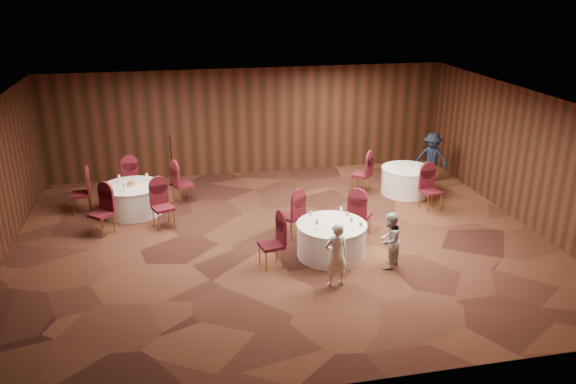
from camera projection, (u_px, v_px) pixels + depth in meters
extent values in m
plane|color=black|center=(281.00, 240.00, 12.90)|extent=(12.00, 12.00, 0.00)
plane|color=silver|center=(281.00, 103.00, 11.76)|extent=(12.00, 12.00, 0.00)
plane|color=black|center=(249.00, 122.00, 16.90)|extent=(12.00, 0.00, 12.00)
plane|color=black|center=(350.00, 290.00, 7.75)|extent=(12.00, 0.00, 12.00)
plane|color=black|center=(526.00, 158.00, 13.46)|extent=(0.00, 10.00, 10.00)
cylinder|color=white|center=(331.00, 240.00, 12.08)|extent=(1.47, 1.47, 0.72)
cylinder|color=white|center=(332.00, 225.00, 11.95)|extent=(1.50, 1.50, 0.03)
cylinder|color=white|center=(133.00, 199.00, 14.31)|extent=(1.48, 1.48, 0.72)
cylinder|color=white|center=(131.00, 186.00, 14.18)|extent=(1.51, 1.51, 0.03)
cylinder|color=white|center=(406.00, 181.00, 15.62)|extent=(1.38, 1.38, 0.72)
cylinder|color=white|center=(407.00, 169.00, 15.49)|extent=(1.41, 1.41, 0.03)
cylinder|color=silver|center=(341.00, 216.00, 12.33)|extent=(0.06, 0.06, 0.01)
cylinder|color=silver|center=(341.00, 214.00, 12.31)|extent=(0.01, 0.01, 0.11)
cone|color=silver|center=(341.00, 209.00, 12.27)|extent=(0.08, 0.08, 0.10)
cylinder|color=silver|center=(311.00, 221.00, 12.10)|extent=(0.06, 0.06, 0.01)
cylinder|color=silver|center=(311.00, 218.00, 12.08)|extent=(0.01, 0.01, 0.11)
cone|color=silver|center=(311.00, 214.00, 12.05)|extent=(0.08, 0.08, 0.10)
cylinder|color=silver|center=(351.00, 227.00, 11.81)|extent=(0.06, 0.06, 0.01)
cylinder|color=silver|center=(351.00, 224.00, 11.79)|extent=(0.01, 0.01, 0.11)
cone|color=silver|center=(351.00, 219.00, 11.76)|extent=(0.08, 0.08, 0.10)
cylinder|color=silver|center=(317.00, 229.00, 11.69)|extent=(0.06, 0.06, 0.01)
cylinder|color=silver|center=(317.00, 227.00, 11.67)|extent=(0.01, 0.01, 0.11)
cone|color=silver|center=(317.00, 222.00, 11.63)|extent=(0.08, 0.08, 0.10)
cylinder|color=white|center=(337.00, 234.00, 11.44)|extent=(0.15, 0.15, 0.01)
sphere|color=#9E6B33|center=(337.00, 233.00, 11.43)|extent=(0.08, 0.08, 0.08)
cylinder|color=white|center=(361.00, 226.00, 11.86)|extent=(0.15, 0.15, 0.01)
sphere|color=#9E6B33|center=(361.00, 224.00, 11.84)|extent=(0.08, 0.08, 0.08)
cylinder|color=white|center=(348.00, 215.00, 12.37)|extent=(0.15, 0.15, 0.01)
sphere|color=#9E6B33|center=(348.00, 213.00, 12.36)|extent=(0.08, 0.08, 0.08)
cylinder|color=silver|center=(147.00, 182.00, 14.43)|extent=(0.06, 0.06, 0.01)
cylinder|color=silver|center=(147.00, 180.00, 14.41)|extent=(0.01, 0.01, 0.11)
cone|color=silver|center=(147.00, 176.00, 14.37)|extent=(0.08, 0.08, 0.10)
cylinder|color=silver|center=(120.00, 183.00, 14.34)|extent=(0.06, 0.06, 0.01)
cylinder|color=silver|center=(119.00, 181.00, 14.32)|extent=(0.01, 0.01, 0.11)
cone|color=silver|center=(119.00, 177.00, 14.29)|extent=(0.08, 0.08, 0.10)
cylinder|color=silver|center=(125.00, 192.00, 13.75)|extent=(0.06, 0.06, 0.01)
cylinder|color=silver|center=(125.00, 189.00, 13.73)|extent=(0.01, 0.01, 0.11)
cone|color=silver|center=(124.00, 185.00, 13.69)|extent=(0.08, 0.08, 0.10)
cylinder|color=olive|center=(131.00, 184.00, 14.17)|extent=(0.22, 0.22, 0.06)
sphere|color=#9E6B33|center=(130.00, 182.00, 14.16)|extent=(0.07, 0.07, 0.07)
sphere|color=#9E6B33|center=(132.00, 182.00, 14.14)|extent=(0.07, 0.07, 0.07)
cylinder|color=silver|center=(419.00, 170.00, 15.34)|extent=(0.06, 0.06, 0.01)
cylinder|color=silver|center=(419.00, 168.00, 15.32)|extent=(0.01, 0.01, 0.11)
cone|color=silver|center=(419.00, 164.00, 15.28)|extent=(0.08, 0.08, 0.10)
cylinder|color=black|center=(173.00, 184.00, 16.38)|extent=(0.24, 0.24, 0.02)
cylinder|color=black|center=(172.00, 160.00, 16.11)|extent=(0.02, 0.02, 1.46)
cylinder|color=black|center=(170.00, 136.00, 15.91)|extent=(0.04, 0.12, 0.04)
imported|color=white|center=(336.00, 255.00, 10.79)|extent=(0.52, 0.37, 1.32)
imported|color=silver|center=(389.00, 241.00, 11.49)|extent=(0.74, 0.74, 1.21)
imported|color=black|center=(432.00, 157.00, 16.41)|extent=(1.08, 1.01, 1.47)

